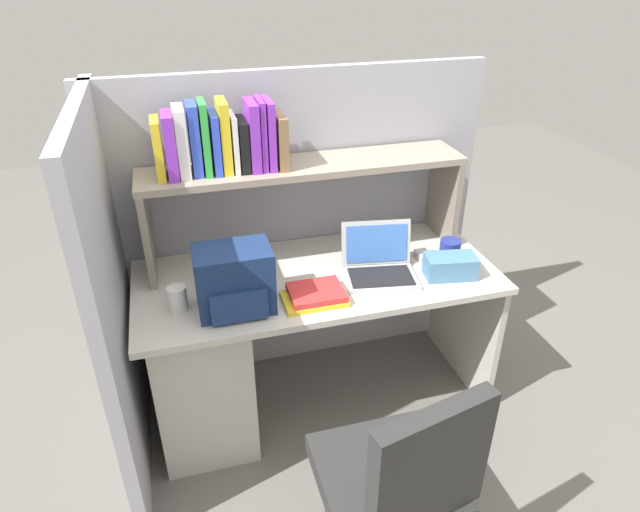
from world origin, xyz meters
The scene contains 14 objects.
ground_plane centered at (0.00, 0.00, 0.00)m, with size 8.00×8.00×0.00m, color slate.
desk centered at (-0.39, 0.00, 0.40)m, with size 1.60×0.70×0.73m.
cubicle_partition_rear centered at (0.00, 0.38, 0.78)m, with size 1.84×0.05×1.55m, color #9E9EA8.
cubicle_partition_left centered at (-0.85, -0.05, 0.78)m, with size 0.05×1.06×1.55m, color #9E9EA8.
overhead_hutch centered at (0.00, 0.20, 1.08)m, with size 1.44×0.28×0.45m.
reference_books_on_shelf centered at (-0.35, 0.20, 1.31)m, with size 0.53×0.19×0.30m.
laptop centered at (0.26, -0.08, 0.78)m, with size 0.35×0.30×0.22m.
backpack centered at (-0.38, -0.17, 0.86)m, with size 0.30×0.23×0.27m.
computer_mouse centered at (0.51, -0.01, 0.75)m, with size 0.06×0.10×0.03m, color silver.
paper_cup centered at (-0.61, -0.11, 0.78)m, with size 0.08×0.08×0.10m, color white.
tissue_box centered at (0.56, -0.17, 0.78)m, with size 0.22×0.12×0.10m, color teal.
snack_canister centered at (0.62, -0.05, 0.78)m, with size 0.10×0.10×0.10m, color navy.
desk_book_stack centered at (-0.06, -0.19, 0.75)m, with size 0.26×0.19×0.04m.
office_chair centered at (0.00, -0.94, 0.39)m, with size 0.52×0.53×0.93m.
Camera 1 is at (-0.56, -2.03, 2.02)m, focal length 31.11 mm.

